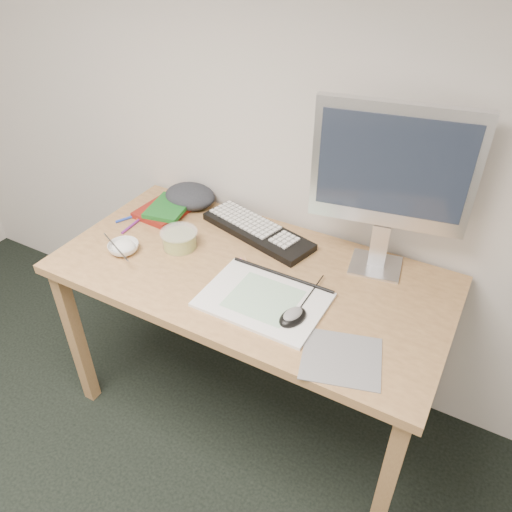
{
  "coord_description": "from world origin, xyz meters",
  "views": [
    {
      "loc": [
        0.95,
        0.22,
        1.84
      ],
      "look_at": [
        0.29,
        1.42,
        0.83
      ],
      "focal_mm": 35.0,
      "sensor_mm": 36.0,
      "label": 1
    }
  ],
  "objects_px": {
    "monitor": "(392,172)",
    "sketchpad": "(263,300)",
    "rice_bowl": "(124,248)",
    "desk": "(250,289)",
    "keyboard": "(258,231)"
  },
  "relations": [
    {
      "from": "monitor",
      "to": "sketchpad",
      "type": "bearing_deg",
      "value": -135.96
    },
    {
      "from": "rice_bowl",
      "to": "monitor",
      "type": "bearing_deg",
      "value": 23.44
    },
    {
      "from": "desk",
      "to": "sketchpad",
      "type": "distance_m",
      "value": 0.19
    },
    {
      "from": "desk",
      "to": "keyboard",
      "type": "relative_size",
      "value": 2.95
    },
    {
      "from": "keyboard",
      "to": "rice_bowl",
      "type": "relative_size",
      "value": 4.18
    },
    {
      "from": "desk",
      "to": "sketchpad",
      "type": "bearing_deg",
      "value": -44.64
    },
    {
      "from": "sketchpad",
      "to": "keyboard",
      "type": "distance_m",
      "value": 0.4
    },
    {
      "from": "desk",
      "to": "rice_bowl",
      "type": "xyz_separation_m",
      "value": [
        -0.47,
        -0.13,
        0.1
      ]
    },
    {
      "from": "desk",
      "to": "rice_bowl",
      "type": "bearing_deg",
      "value": -165.02
    },
    {
      "from": "desk",
      "to": "sketchpad",
      "type": "xyz_separation_m",
      "value": [
        0.12,
        -0.12,
        0.09
      ]
    },
    {
      "from": "desk",
      "to": "rice_bowl",
      "type": "height_order",
      "value": "rice_bowl"
    },
    {
      "from": "keyboard",
      "to": "rice_bowl",
      "type": "distance_m",
      "value": 0.51
    },
    {
      "from": "sketchpad",
      "to": "rice_bowl",
      "type": "xyz_separation_m",
      "value": [
        -0.59,
        -0.01,
        0.01
      ]
    },
    {
      "from": "keyboard",
      "to": "rice_bowl",
      "type": "bearing_deg",
      "value": -122.58
    },
    {
      "from": "monitor",
      "to": "desk",
      "type": "bearing_deg",
      "value": -157.4
    }
  ]
}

